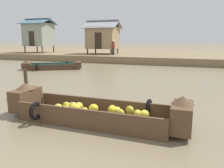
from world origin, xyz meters
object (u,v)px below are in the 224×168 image
(cargo_boat_upstream, at_px, (53,66))
(stilt_house_left, at_px, (39,34))
(stilt_house_mid_left, at_px, (103,37))
(mooring_post, at_px, (26,84))
(banana_boat, at_px, (94,111))
(vendor_person, at_px, (113,46))

(cargo_boat_upstream, xyz_separation_m, stilt_house_left, (-8.40, 9.26, 2.78))
(stilt_house_mid_left, relative_size, mooring_post, 3.41)
(banana_boat, xyz_separation_m, cargo_boat_upstream, (-7.94, 9.42, -0.06))
(stilt_house_left, relative_size, vendor_person, 2.59)
(mooring_post, bearing_deg, banana_boat, -21.73)
(stilt_house_mid_left, xyz_separation_m, mooring_post, (3.89, -17.39, -2.05))
(cargo_boat_upstream, distance_m, stilt_house_mid_left, 9.70)
(banana_boat, relative_size, stilt_house_mid_left, 1.33)
(banana_boat, height_order, stilt_house_left, stilt_house_left)
(cargo_boat_upstream, bearing_deg, mooring_post, -61.44)
(cargo_boat_upstream, distance_m, mooring_post, 9.10)
(stilt_house_left, relative_size, mooring_post, 3.67)
(banana_boat, height_order, vendor_person, vendor_person)
(stilt_house_left, bearing_deg, stilt_house_mid_left, 0.85)
(vendor_person, bearing_deg, stilt_house_mid_left, 143.43)
(cargo_boat_upstream, distance_m, vendor_person, 8.49)
(mooring_post, bearing_deg, stilt_house_mid_left, 102.63)
(stilt_house_mid_left, bearing_deg, banana_boat, -68.30)
(stilt_house_left, bearing_deg, banana_boat, -48.82)
(cargo_boat_upstream, height_order, mooring_post, mooring_post)
(cargo_boat_upstream, relative_size, vendor_person, 2.66)
(banana_boat, distance_m, vendor_person, 18.45)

